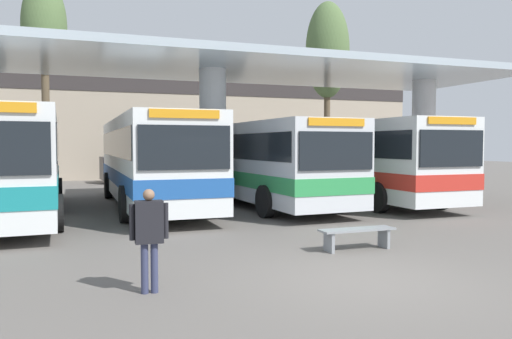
{
  "coord_description": "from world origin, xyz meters",
  "views": [
    {
      "loc": [
        -4.55,
        -7.12,
        2.26
      ],
      "look_at": [
        0.0,
        5.36,
        1.6
      ],
      "focal_mm": 35.0,
      "sensor_mm": 36.0,
      "label": 1
    }
  ],
  "objects_px": {
    "transit_bus_left_bay": "(16,160)",
    "transit_bus_right_bay": "(262,160)",
    "poplar_tree_behind_left": "(44,30)",
    "pedestrian_waiting": "(149,230)",
    "transit_bus_far_right_bay": "(361,158)",
    "poplar_tree_behind_right": "(327,52)",
    "parked_car_street": "(139,165)",
    "transit_bus_center_bay": "(150,158)",
    "waiting_bench_near_pillar": "(357,234)"
  },
  "relations": [
    {
      "from": "waiting_bench_near_pillar",
      "to": "transit_bus_far_right_bay",
      "type": "bearing_deg",
      "value": 57.65
    },
    {
      "from": "transit_bus_right_bay",
      "to": "waiting_bench_near_pillar",
      "type": "distance_m",
      "value": 8.54
    },
    {
      "from": "pedestrian_waiting",
      "to": "poplar_tree_behind_left",
      "type": "height_order",
      "value": "poplar_tree_behind_left"
    },
    {
      "from": "transit_bus_far_right_bay",
      "to": "waiting_bench_near_pillar",
      "type": "xyz_separation_m",
      "value": [
        -5.04,
        -7.95,
        -1.41
      ]
    },
    {
      "from": "transit_bus_left_bay",
      "to": "transit_bus_center_bay",
      "type": "xyz_separation_m",
      "value": [
        4.34,
        1.19,
        0.01
      ]
    },
    {
      "from": "poplar_tree_behind_left",
      "to": "pedestrian_waiting",
      "type": "bearing_deg",
      "value": -83.33
    },
    {
      "from": "poplar_tree_behind_left",
      "to": "parked_car_street",
      "type": "xyz_separation_m",
      "value": [
        4.96,
        2.32,
        -7.07
      ]
    },
    {
      "from": "transit_bus_center_bay",
      "to": "poplar_tree_behind_right",
      "type": "distance_m",
      "value": 15.68
    },
    {
      "from": "transit_bus_center_bay",
      "to": "transit_bus_far_right_bay",
      "type": "height_order",
      "value": "transit_bus_center_bay"
    },
    {
      "from": "poplar_tree_behind_left",
      "to": "parked_car_street",
      "type": "bearing_deg",
      "value": 25.09
    },
    {
      "from": "poplar_tree_behind_left",
      "to": "poplar_tree_behind_right",
      "type": "bearing_deg",
      "value": -4.07
    },
    {
      "from": "transit_bus_far_right_bay",
      "to": "transit_bus_right_bay",
      "type": "bearing_deg",
      "value": -6.04
    },
    {
      "from": "parked_car_street",
      "to": "transit_bus_center_bay",
      "type": "bearing_deg",
      "value": -99.32
    },
    {
      "from": "transit_bus_left_bay",
      "to": "transit_bus_center_bay",
      "type": "bearing_deg",
      "value": -166.06
    },
    {
      "from": "transit_bus_center_bay",
      "to": "poplar_tree_behind_right",
      "type": "bearing_deg",
      "value": -144.76
    },
    {
      "from": "transit_bus_far_right_bay",
      "to": "poplar_tree_behind_left",
      "type": "relative_size",
      "value": 0.94
    },
    {
      "from": "waiting_bench_near_pillar",
      "to": "parked_car_street",
      "type": "height_order",
      "value": "parked_car_street"
    },
    {
      "from": "transit_bus_left_bay",
      "to": "waiting_bench_near_pillar",
      "type": "relative_size",
      "value": 6.93
    },
    {
      "from": "poplar_tree_behind_left",
      "to": "poplar_tree_behind_right",
      "type": "relative_size",
      "value": 1.0
    },
    {
      "from": "transit_bus_center_bay",
      "to": "waiting_bench_near_pillar",
      "type": "bearing_deg",
      "value": 108.05
    },
    {
      "from": "transit_bus_left_bay",
      "to": "transit_bus_right_bay",
      "type": "distance_m",
      "value": 8.4
    },
    {
      "from": "transit_bus_right_bay",
      "to": "waiting_bench_near_pillar",
      "type": "relative_size",
      "value": 6.31
    },
    {
      "from": "poplar_tree_behind_left",
      "to": "transit_bus_far_right_bay",
      "type": "bearing_deg",
      "value": -42.0
    },
    {
      "from": "transit_bus_center_bay",
      "to": "poplar_tree_behind_right",
      "type": "relative_size",
      "value": 1.13
    },
    {
      "from": "transit_bus_right_bay",
      "to": "parked_car_street",
      "type": "bearing_deg",
      "value": -79.16
    },
    {
      "from": "transit_bus_right_bay",
      "to": "poplar_tree_behind_left",
      "type": "relative_size",
      "value": 0.99
    },
    {
      "from": "waiting_bench_near_pillar",
      "to": "parked_car_street",
      "type": "bearing_deg",
      "value": 95.61
    },
    {
      "from": "transit_bus_left_bay",
      "to": "parked_car_street",
      "type": "bearing_deg",
      "value": -113.73
    },
    {
      "from": "poplar_tree_behind_right",
      "to": "parked_car_street",
      "type": "height_order",
      "value": "poplar_tree_behind_right"
    },
    {
      "from": "transit_bus_right_bay",
      "to": "pedestrian_waiting",
      "type": "distance_m",
      "value": 11.51
    },
    {
      "from": "transit_bus_center_bay",
      "to": "transit_bus_right_bay",
      "type": "distance_m",
      "value": 4.16
    },
    {
      "from": "transit_bus_center_bay",
      "to": "transit_bus_right_bay",
      "type": "xyz_separation_m",
      "value": [
        4.05,
        -0.95,
        -0.09
      ]
    },
    {
      "from": "transit_bus_far_right_bay",
      "to": "transit_bus_center_bay",
      "type": "bearing_deg",
      "value": -9.69
    },
    {
      "from": "transit_bus_left_bay",
      "to": "transit_bus_right_bay",
      "type": "relative_size",
      "value": 1.1
    },
    {
      "from": "transit_bus_left_bay",
      "to": "parked_car_street",
      "type": "relative_size",
      "value": 2.64
    },
    {
      "from": "transit_bus_left_bay",
      "to": "transit_bus_center_bay",
      "type": "distance_m",
      "value": 4.5
    },
    {
      "from": "transit_bus_far_right_bay",
      "to": "pedestrian_waiting",
      "type": "height_order",
      "value": "transit_bus_far_right_bay"
    },
    {
      "from": "waiting_bench_near_pillar",
      "to": "poplar_tree_behind_left",
      "type": "distance_m",
      "value": 21.55
    },
    {
      "from": "transit_bus_left_bay",
      "to": "parked_car_street",
      "type": "height_order",
      "value": "transit_bus_left_bay"
    },
    {
      "from": "poplar_tree_behind_right",
      "to": "transit_bus_center_bay",
      "type": "bearing_deg",
      "value": -144.58
    },
    {
      "from": "transit_bus_far_right_bay",
      "to": "poplar_tree_behind_right",
      "type": "bearing_deg",
      "value": -110.8
    },
    {
      "from": "transit_bus_right_bay",
      "to": "transit_bus_center_bay",
      "type": "bearing_deg",
      "value": -15.76
    },
    {
      "from": "transit_bus_left_bay",
      "to": "poplar_tree_behind_left",
      "type": "relative_size",
      "value": 1.09
    },
    {
      "from": "pedestrian_waiting",
      "to": "parked_car_street",
      "type": "xyz_separation_m",
      "value": [
        2.57,
        22.79,
        0.09
      ]
    },
    {
      "from": "transit_bus_left_bay",
      "to": "transit_bus_right_bay",
      "type": "height_order",
      "value": "transit_bus_left_bay"
    },
    {
      "from": "transit_bus_center_bay",
      "to": "poplar_tree_behind_right",
      "type": "xyz_separation_m",
      "value": [
        11.79,
        8.38,
        6.06
      ]
    },
    {
      "from": "waiting_bench_near_pillar",
      "to": "transit_bus_right_bay",
      "type": "bearing_deg",
      "value": 83.3
    },
    {
      "from": "transit_bus_right_bay",
      "to": "transit_bus_far_right_bay",
      "type": "bearing_deg",
      "value": 171.46
    },
    {
      "from": "transit_bus_right_bay",
      "to": "poplar_tree_behind_right",
      "type": "height_order",
      "value": "poplar_tree_behind_right"
    },
    {
      "from": "pedestrian_waiting",
      "to": "parked_car_street",
      "type": "distance_m",
      "value": 22.94
    }
  ]
}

